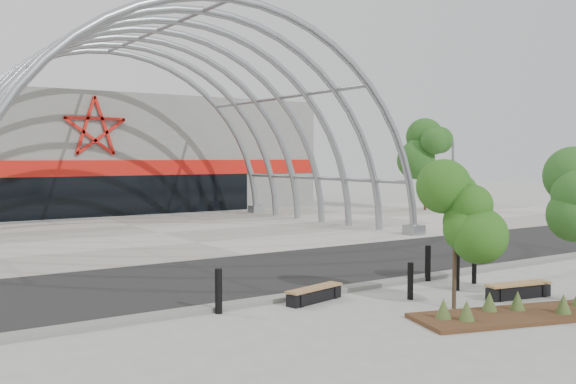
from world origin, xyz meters
The scene contains 17 objects.
ground centered at (0.00, 0.00, 0.00)m, with size 140.00×140.00×0.00m, color gray.
road centered at (0.00, 3.50, 0.01)m, with size 140.00×7.00×0.02m, color black.
forecourt centered at (0.00, 15.50, 0.02)m, with size 60.00×17.00×0.04m, color gray.
kerb centered at (0.00, -0.25, 0.06)m, with size 60.00×0.50×0.12m, color slate.
arena_building centered at (0.00, 33.45, 3.99)m, with size 34.00×15.24×8.00m.
vault_canopy centered at (0.00, 15.50, 0.02)m, with size 20.80×15.80×20.36m.
planting_bed centered at (0.70, -4.89, 0.14)m, with size 5.59×3.09×0.57m.
signal_pole centered at (12.93, 8.23, 2.41)m, with size 0.16×0.65×4.62m.
street_tree_0 centered at (0.07, -3.43, 2.38)m, with size 1.45×1.45×3.31m.
bench_0 centered at (-2.41, -0.89, 0.19)m, with size 1.92×0.84×0.39m.
bench_1 centered at (2.44, -3.58, 0.20)m, with size 2.03×0.80×0.42m.
bollard_0 centered at (-5.09, -0.61, 0.55)m, with size 0.18×0.18×1.10m, color black.
bollard_1 centered at (-0.10, -2.07, 0.50)m, with size 0.16×0.16×1.00m, color black.
bollard_2 centered at (1.83, -1.95, 0.54)m, with size 0.17×0.17×1.09m, color black.
bollard_3 centered at (3.03, -1.58, 0.44)m, with size 0.14×0.14×0.89m, color black.
bollard_4 centered at (2.17, -0.50, 0.55)m, with size 0.18×0.18×1.10m, color black.
bg_tree_1 centered at (21.00, 18.00, 4.25)m, with size 2.70×2.70×5.91m.
Camera 1 is at (-12.22, -14.39, 3.81)m, focal length 40.00 mm.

